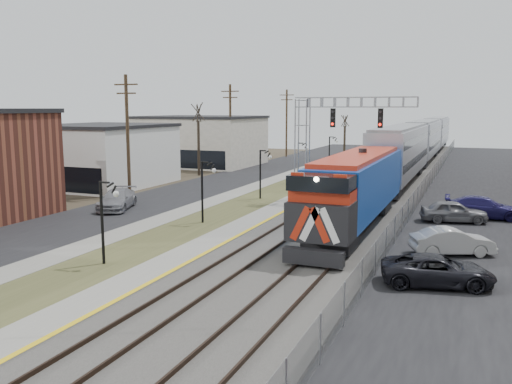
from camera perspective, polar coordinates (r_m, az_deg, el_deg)
The scene contains 21 objects.
ground at distance 18.66m, azimuth -21.19°, elevation -14.98°, with size 160.00×160.00×0.00m, color #473D2D.
street_west at distance 53.27m, azimuth -4.27°, elevation 0.94°, with size 7.00×120.00×0.04m, color black.
sidewalk at distance 51.44m, azimuth 0.23°, elevation 0.70°, with size 2.00×120.00×0.08m, color gray.
grass_median at distance 50.41m, azimuth 3.39°, elevation 0.51°, with size 4.00×120.00×0.06m, color #434525.
platform at distance 49.52m, azimuth 6.68°, elevation 0.42°, with size 2.00×120.00×0.24m, color gray.
ballast_bed at distance 48.45m, azimuth 12.38°, elevation 0.06°, with size 8.00×120.00×0.20m, color #595651.
platform_edge at distance 49.28m, azimuth 7.67°, elevation 0.50°, with size 0.24×120.00×0.01m, color gold.
track_near at distance 48.80m, azimuth 10.08°, elevation 0.40°, with size 1.58×120.00×0.15m.
track_far at distance 48.20m, azimuth 14.15°, elevation 0.16°, with size 1.58×120.00×0.15m.
train at distance 67.74m, azimuth 16.65°, elevation 4.76°, with size 3.00×85.85×5.33m.
signal_gantry at distance 41.68m, azimuth 7.17°, elevation 6.38°, with size 9.00×1.07×8.15m.
lampposts at distance 34.88m, azimuth -5.47°, elevation 0.00°, with size 0.14×62.14×4.00m.
utility_poles at distance 45.77m, azimuth -13.35°, elevation 5.69°, with size 0.28×80.28×10.00m.
fence at distance 47.84m, azimuth 17.37°, elevation 0.59°, with size 0.04×120.00×1.60m, color gray.
buildings_west at distance 49.36m, azimuth -19.98°, elevation 3.30°, with size 14.00×67.00×7.00m.
bare_trees at distance 56.98m, azimuth -3.60°, elevation 4.18°, with size 12.30×42.30×5.95m.
car_lot_b at distance 29.01m, azimuth 19.95°, elevation -5.00°, with size 1.42×4.06×1.34m, color #BCBCBC.
car_lot_c at distance 23.91m, azimuth 18.56°, elevation -7.93°, with size 2.11×4.58×1.27m, color black.
car_lot_d at distance 39.21m, azimuth 22.85°, elevation -1.57°, with size 2.03×4.99×1.45m, color #1C1750.
car_lot_e at distance 37.15m, azimuth 20.10°, elevation -1.98°, with size 1.67×4.16×1.42m, color slate.
car_street_b at distance 40.60m, azimuth -14.41°, elevation -0.82°, with size 2.00×4.92×1.43m, color gray.
Camera 1 is at (12.01, -12.23, 7.36)m, focal length 38.00 mm.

